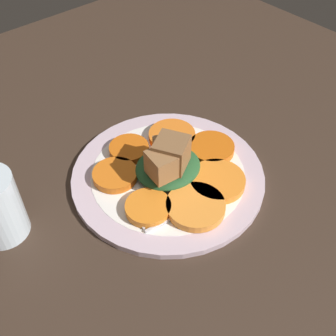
# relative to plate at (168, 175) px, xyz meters

# --- Properties ---
(table_slab) EXTENTS (1.20, 1.20, 0.02)m
(table_slab) POSITION_rel_plate_xyz_m (0.00, 0.00, -0.02)
(table_slab) COLOR #38281E
(table_slab) RESTS_ON ground
(plate) EXTENTS (0.29, 0.29, 0.01)m
(plate) POSITION_rel_plate_xyz_m (0.00, 0.00, 0.00)
(plate) COLOR silver
(plate) RESTS_ON table_slab
(carrot_slice_0) EXTENTS (0.06, 0.06, 0.01)m
(carrot_slice_0) POSITION_rel_plate_xyz_m (-0.02, 0.08, 0.01)
(carrot_slice_0) COLOR #D56013
(carrot_slice_0) RESTS_ON plate
(carrot_slice_1) EXTENTS (0.07, 0.07, 0.01)m
(carrot_slice_1) POSITION_rel_plate_xyz_m (-0.07, 0.04, 0.01)
(carrot_slice_1) COLOR orange
(carrot_slice_1) RESTS_ON plate
(carrot_slice_2) EXTENTS (0.07, 0.07, 0.01)m
(carrot_slice_2) POSITION_rel_plate_xyz_m (-0.07, -0.04, 0.01)
(carrot_slice_2) COLOR orange
(carrot_slice_2) RESTS_ON plate
(carrot_slice_3) EXTENTS (0.08, 0.08, 0.01)m
(carrot_slice_3) POSITION_rel_plate_xyz_m (-0.02, -0.08, 0.01)
(carrot_slice_3) COLOR orange
(carrot_slice_3) RESTS_ON plate
(carrot_slice_4) EXTENTS (0.08, 0.08, 0.01)m
(carrot_slice_4) POSITION_rel_plate_xyz_m (0.04, -0.07, 0.01)
(carrot_slice_4) COLOR orange
(carrot_slice_4) RESTS_ON plate
(carrot_slice_5) EXTENTS (0.07, 0.07, 0.01)m
(carrot_slice_5) POSITION_rel_plate_xyz_m (0.08, -0.01, 0.01)
(carrot_slice_5) COLOR #D35E11
(carrot_slice_5) RESTS_ON plate
(carrot_slice_6) EXTENTS (0.08, 0.08, 0.01)m
(carrot_slice_6) POSITION_rel_plate_xyz_m (0.06, 0.05, 0.01)
(carrot_slice_6) COLOR orange
(carrot_slice_6) RESTS_ON plate
(center_pile) EXTENTS (0.10, 0.09, 0.07)m
(center_pile) POSITION_rel_plate_xyz_m (-0.00, -0.00, 0.03)
(center_pile) COLOR #235128
(center_pile) RESTS_ON plate
(fork) EXTENTS (0.18, 0.05, 0.00)m
(fork) POSITION_rel_plate_xyz_m (-0.01, -0.07, 0.01)
(fork) COLOR silver
(fork) RESTS_ON plate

